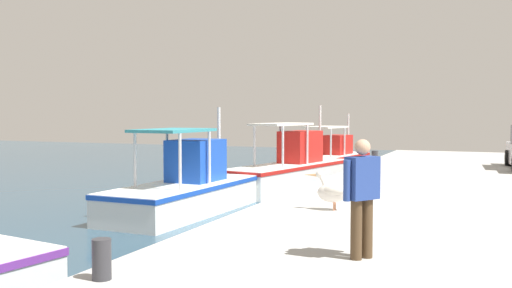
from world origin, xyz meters
The scene contains 8 objects.
quay_pier centered at (0.00, -5.00, 0.40)m, with size 36.00×10.00×0.80m, color #B2B2AD.
fishing_boat_second centered at (0.56, 3.18, 0.68)m, with size 5.73×2.26×3.00m.
fishing_boat_third centered at (6.54, 2.09, 0.71)m, with size 6.64×2.96×3.11m.
fishing_boat_fourth centered at (13.20, 2.35, 0.60)m, with size 6.06×2.70×2.76m.
pelican centered at (-1.96, -1.75, 1.20)m, with size 0.37×0.95×0.82m.
fisherman_standing centered at (-5.69, -3.16, 1.73)m, with size 0.55×0.46×1.67m.
mooring_bollard_second centered at (-7.91, -0.45, 1.05)m, with size 0.23×0.23×0.50m, color #333338.
mooring_bollard_third centered at (9.45, -0.45, 1.05)m, with size 0.26×0.26×0.50m, color #333338.
Camera 1 is at (-13.59, -4.84, 2.84)m, focal length 40.45 mm.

